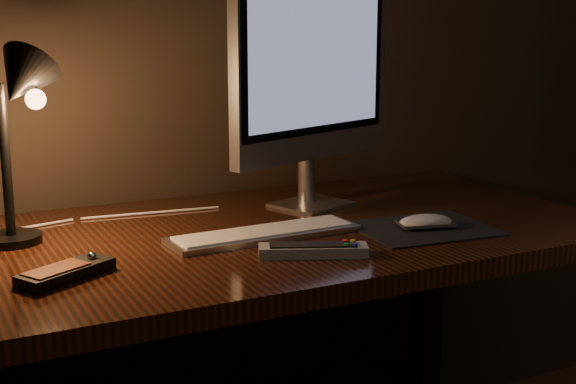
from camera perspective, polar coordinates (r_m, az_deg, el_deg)
name	(u,v)px	position (r m, az deg, el deg)	size (l,w,h in m)	color
desk	(221,283)	(1.75, -4.77, -6.45)	(1.60, 0.75, 0.75)	#36190C
monitor	(314,74)	(1.84, 1.83, 8.38)	(0.48, 0.20, 0.52)	silver
keyboard	(264,233)	(1.62, -1.70, -2.96)	(0.40, 0.11, 0.01)	silver
mousepad	(424,228)	(1.70, 9.62, -2.56)	(0.28, 0.22, 0.00)	black
mouse	(426,224)	(1.70, 9.75, -2.25)	(0.11, 0.06, 0.02)	white
media_remote	(66,272)	(1.42, -15.51, -5.48)	(0.18, 0.14, 0.03)	black
tv_remote	(313,250)	(1.49, 1.80, -4.14)	(0.21, 0.13, 0.03)	#95989B
desk_lamp	(19,110)	(1.59, -18.59, 5.56)	(0.20, 0.21, 0.39)	black
cable	(79,223)	(1.77, -14.64, -2.18)	(0.01, 0.01, 0.65)	white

